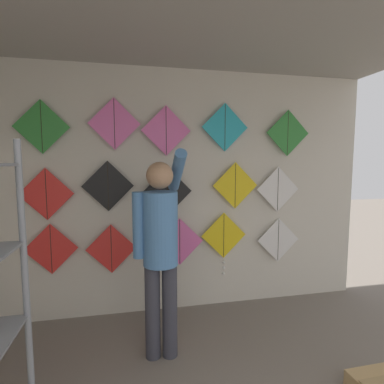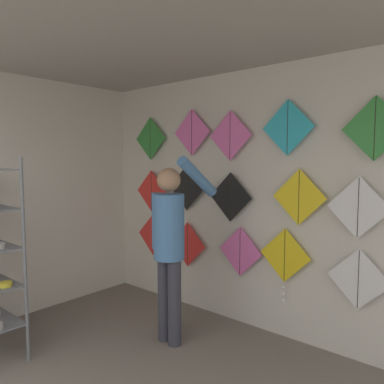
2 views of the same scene
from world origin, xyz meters
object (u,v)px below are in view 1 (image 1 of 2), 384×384
kite_7 (168,191)px  kite_11 (114,124)px  kite_14 (288,133)px  kite_0 (51,249)px  kite_1 (111,249)px  kite_9 (278,189)px  shopkeeper (160,242)px  kite_2 (180,242)px  kite_12 (166,131)px  kite_6 (108,186)px  kite_8 (235,186)px  kite_4 (278,240)px  kite_13 (225,127)px  kite_3 (224,239)px  kite_10 (41,127)px  kite_5 (46,194)px

kite_7 → kite_11: bearing=180.0°
kite_14 → kite_0: bearing=180.0°
kite_1 → kite_9: size_ratio=1.00×
shopkeeper → kite_2: size_ratio=3.39×
kite_12 → kite_1: bearing=180.0°
kite_7 → kite_6: bearing=180.0°
kite_8 → kite_11: size_ratio=1.00×
kite_1 → kite_11: kite_11 is taller
kite_2 → kite_11: size_ratio=1.00×
kite_11 → kite_2: bearing=0.0°
kite_6 → kite_1: bearing=0.0°
shopkeeper → kite_8: 1.33m
shopkeeper → kite_6: bearing=126.2°
kite_2 → kite_8: 0.93m
shopkeeper → kite_11: size_ratio=3.39×
kite_4 → kite_8: bearing=180.0°
kite_8 → kite_9: kite_8 is taller
kite_2 → kite_4: size_ratio=1.00×
kite_13 → kite_14: 0.80m
kite_2 → kite_12: kite_12 is taller
kite_2 → kite_14: bearing=0.0°
kite_3 → kite_0: bearing=180.0°
kite_1 → kite_10: (-0.66, 0.00, 1.32)m
kite_6 → kite_14: 2.21m
kite_1 → kite_0: bearing=180.0°
kite_0 → kite_10: size_ratio=1.00×
kite_9 → kite_13: bearing=180.0°
shopkeeper → kite_4: bearing=31.9°
kite_13 → kite_0: bearing=180.0°
kite_0 → kite_4: size_ratio=1.00×
kite_5 → kite_14: (2.75, 0.00, 0.68)m
kite_6 → kite_9: (2.01, 0.00, -0.07)m
shopkeeper → kite_9: (1.53, 0.80, 0.36)m
shopkeeper → kite_12: bearing=83.7°
kite_8 → kite_11: kite_11 is taller
kite_6 → kite_8: size_ratio=1.00×
kite_3 → kite_10: kite_10 is taller
kite_13 → kite_2: bearing=180.0°
kite_1 → kite_10: 1.48m
kite_0 → kite_14: bearing=0.0°
kite_4 → kite_14: bearing=0.0°
kite_1 → kite_5: (-0.64, 0.00, 0.63)m
kite_3 → kite_11: bearing=180.0°
shopkeeper → kite_2: 0.88m
kite_7 → kite_11: size_ratio=1.00×
kite_7 → kite_11: kite_11 is taller
kite_6 → kite_12: bearing=0.0°
kite_4 → kite_12: (-1.40, 0.00, 1.32)m
shopkeeper → kite_7: bearing=82.9°
kite_0 → kite_10: bearing=180.0°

